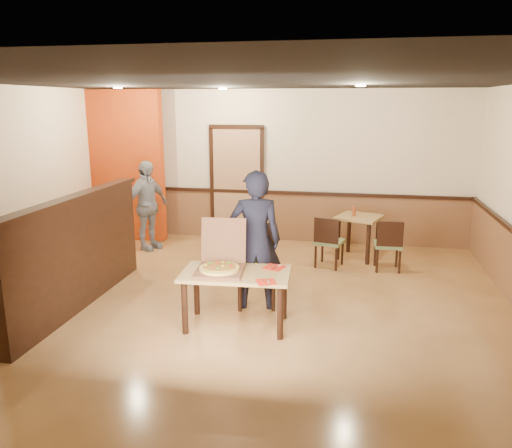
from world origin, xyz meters
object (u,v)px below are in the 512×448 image
(side_chair_right, at_px, (389,243))
(passerby, at_px, (147,206))
(side_table, at_px, (359,226))
(pizza_box, at_px, (220,265))
(condiment, at_px, (354,211))
(diner, at_px, (255,241))
(diner_chair, at_px, (256,261))
(side_chair_left, at_px, (328,240))
(main_table, at_px, (236,281))

(side_chair_right, height_order, passerby, passerby)
(side_table, distance_m, pizza_box, 3.38)
(side_chair_right, relative_size, condiment, 5.28)
(diner, height_order, condiment, diner)
(side_chair_right, distance_m, side_table, 0.77)
(diner_chair, xyz_separation_m, side_table, (1.31, 2.23, -0.02))
(diner_chair, relative_size, pizza_box, 1.53)
(diner, bearing_deg, condiment, -127.58)
(side_chair_right, bearing_deg, pizza_box, 46.46)
(diner_chair, bearing_deg, side_chair_left, 50.18)
(main_table, bearing_deg, side_chair_left, 64.90)
(passerby, bearing_deg, diner, -108.12)
(main_table, height_order, side_chair_right, side_chair_right)
(diner, bearing_deg, main_table, 68.38)
(side_table, bearing_deg, side_chair_left, -127.39)
(side_chair_left, distance_m, side_chair_right, 0.92)
(diner_chair, relative_size, side_chair_right, 1.26)
(diner, height_order, pizza_box, diner)
(side_table, distance_m, diner, 2.73)
(diner_chair, height_order, passerby, passerby)
(side_table, distance_m, condiment, 0.27)
(side_table, xyz_separation_m, condiment, (-0.09, -0.01, 0.25))
(diner_chair, xyz_separation_m, pizza_box, (-0.27, -0.75, 0.17))
(diner_chair, xyz_separation_m, condiment, (1.22, 2.22, 0.23))
(diner_chair, bearing_deg, pizza_box, -122.36)
(side_chair_left, distance_m, condiment, 0.79)
(main_table, distance_m, condiment, 3.26)
(pizza_box, bearing_deg, condiment, 57.99)
(main_table, bearing_deg, passerby, 125.52)
(diner_chair, distance_m, passerby, 3.14)
(side_chair_right, xyz_separation_m, diner, (-1.74, -1.77, 0.43))
(diner, relative_size, passerby, 1.11)
(main_table, distance_m, pizza_box, 0.25)
(side_table, height_order, diner, diner)
(diner_chair, bearing_deg, diner, -94.47)
(main_table, bearing_deg, side_chair_right, 48.40)
(passerby, bearing_deg, side_table, -62.53)
(passerby, bearing_deg, side_chair_left, -72.97)
(side_chair_right, bearing_deg, diner, 42.67)
(side_table, bearing_deg, main_table, -115.24)
(main_table, height_order, side_table, side_table)
(main_table, distance_m, side_table, 3.29)
(diner, distance_m, passerby, 3.25)
(main_table, height_order, side_chair_left, side_chair_left)
(diner_chair, distance_m, side_chair_right, 2.40)
(side_chair_left, bearing_deg, side_table, -112.60)
(main_table, bearing_deg, pizza_box, 177.44)
(condiment, bearing_deg, passerby, -177.31)
(side_table, bearing_deg, side_chair_right, -53.44)
(diner_chair, bearing_deg, side_chair_right, 30.27)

